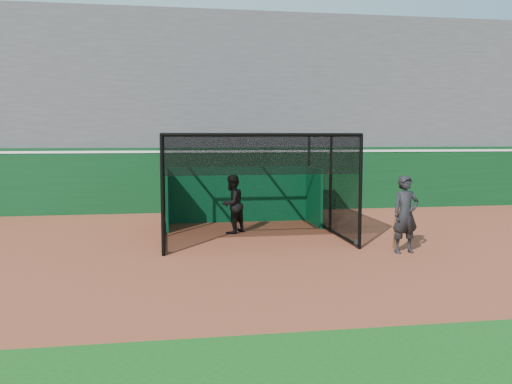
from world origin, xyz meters
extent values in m
plane|color=brown|center=(0.00, 0.00, 0.00)|extent=(120.00, 120.00, 0.00)
cube|color=#093315|center=(0.00, 8.50, 1.25)|extent=(50.00, 0.45, 2.50)
cube|color=white|center=(0.00, 8.50, 2.35)|extent=(50.00, 0.50, 0.08)
cube|color=#4C4C4F|center=(0.00, 12.38, 3.88)|extent=(50.00, 7.85, 7.75)
cube|color=#4C4C4F|center=(0.00, 15.80, 8.35)|extent=(50.00, 0.30, 1.20)
cube|color=#074927|center=(0.39, 5.68, 0.95)|extent=(4.92, 0.10, 1.90)
cylinder|color=black|center=(-2.14, 0.85, 0.11)|extent=(0.08, 0.22, 0.22)
cylinder|color=black|center=(2.91, 0.85, 0.11)|extent=(0.08, 0.22, 0.22)
cylinder|color=black|center=(-2.14, 5.60, 0.11)|extent=(0.08, 0.22, 0.22)
cylinder|color=black|center=(2.91, 5.60, 0.11)|extent=(0.08, 0.22, 0.22)
imported|color=black|center=(-0.09, 3.52, 0.89)|extent=(1.08, 1.08, 1.77)
imported|color=black|center=(3.87, 0.03, 0.98)|extent=(0.77, 0.55, 1.95)
cylinder|color=#593819|center=(3.62, 0.08, 0.55)|extent=(0.15, 0.37, 0.96)
camera|label=1|loc=(-2.02, -12.61, 2.91)|focal=38.00mm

